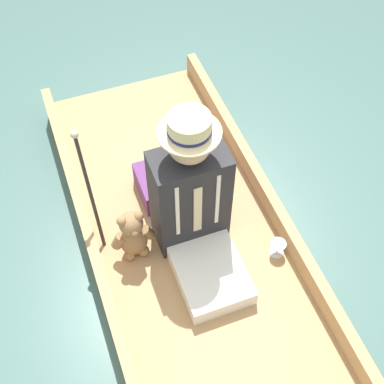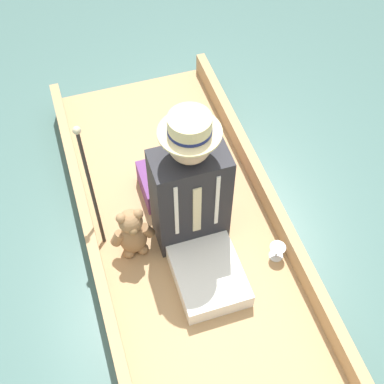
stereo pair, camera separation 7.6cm
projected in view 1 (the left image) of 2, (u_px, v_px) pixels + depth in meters
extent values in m
plane|color=#476B66|center=(200.00, 279.00, 3.06)|extent=(16.00, 16.00, 0.00)
cube|color=tan|center=(201.00, 274.00, 3.01)|extent=(1.12, 3.19, 0.12)
cube|color=tan|center=(289.00, 234.00, 3.01)|extent=(0.06, 3.19, 0.14)
cube|color=tan|center=(106.00, 294.00, 2.79)|extent=(0.06, 3.19, 0.14)
cube|color=#6B3875|center=(173.00, 180.00, 3.23)|extent=(0.43, 0.30, 0.16)
cube|color=white|center=(211.00, 275.00, 2.87)|extent=(0.35, 0.43, 0.11)
cube|color=#232328|center=(190.00, 198.00, 2.83)|extent=(0.39, 0.23, 0.67)
cube|color=beige|center=(198.00, 210.00, 2.73)|extent=(0.04, 0.01, 0.37)
cube|color=white|center=(218.00, 200.00, 2.72)|extent=(0.02, 0.01, 0.40)
cube|color=white|center=(177.00, 212.00, 2.68)|extent=(0.02, 0.01, 0.40)
sphere|color=tan|center=(189.00, 142.00, 2.48)|extent=(0.21, 0.21, 0.21)
cylinder|color=beige|center=(189.00, 132.00, 2.43)|extent=(0.30, 0.30, 0.01)
cylinder|color=beige|center=(189.00, 125.00, 2.39)|extent=(0.20, 0.20, 0.09)
cylinder|color=navy|center=(189.00, 130.00, 2.41)|extent=(0.21, 0.21, 0.02)
ellipsoid|color=#9E754C|center=(134.00, 240.00, 2.94)|extent=(0.15, 0.13, 0.23)
sphere|color=#9E754C|center=(131.00, 224.00, 2.80)|extent=(0.13, 0.13, 0.13)
sphere|color=olive|center=(134.00, 233.00, 2.78)|extent=(0.05, 0.05, 0.05)
sphere|color=#9E754C|center=(139.00, 216.00, 2.77)|extent=(0.06, 0.06, 0.06)
sphere|color=#9E754C|center=(122.00, 221.00, 2.75)|extent=(0.06, 0.06, 0.06)
cylinder|color=#9E754C|center=(147.00, 232.00, 2.92)|extent=(0.09, 0.06, 0.10)
cylinder|color=#9E754C|center=(119.00, 241.00, 2.89)|extent=(0.09, 0.06, 0.10)
sphere|color=#9E754C|center=(144.00, 251.00, 2.99)|extent=(0.06, 0.06, 0.06)
sphere|color=#9E754C|center=(130.00, 255.00, 2.98)|extent=(0.06, 0.06, 0.06)
cylinder|color=silver|center=(276.00, 252.00, 3.02)|extent=(0.08, 0.08, 0.01)
cylinder|color=silver|center=(277.00, 250.00, 3.00)|extent=(0.01, 0.01, 0.05)
cone|color=silver|center=(278.00, 246.00, 2.96)|extent=(0.09, 0.09, 0.04)
cylinder|color=#2D2823|center=(90.00, 193.00, 2.84)|extent=(0.02, 0.24, 0.70)
sphere|color=beige|center=(74.00, 134.00, 2.62)|extent=(0.04, 0.04, 0.04)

